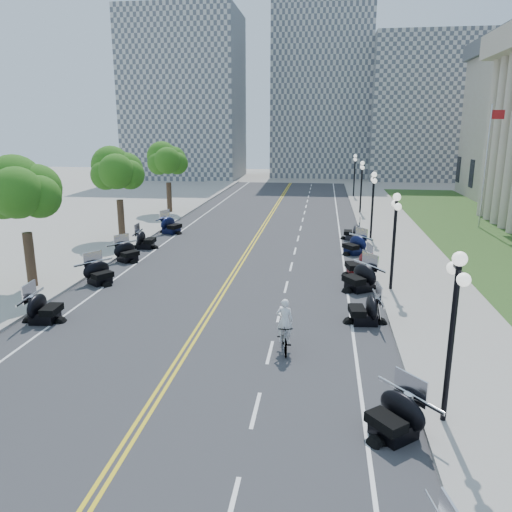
{
  "coord_description": "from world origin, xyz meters",
  "views": [
    {
      "loc": [
        5.0,
        -21.21,
        8.25
      ],
      "look_at": [
        1.76,
        2.67,
        2.0
      ],
      "focal_mm": 35.0,
      "sensor_mm": 36.0,
      "label": 1
    }
  ],
  "objects_px": {
    "bicycle": "(284,337)",
    "cyclist_rider": "(285,301)",
    "flagpole": "(485,168)",
    "motorcycle_n_3": "(395,414)"
  },
  "relations": [
    {
      "from": "flagpole",
      "to": "cyclist_rider",
      "type": "relative_size",
      "value": 5.75
    },
    {
      "from": "bicycle",
      "to": "motorcycle_n_3",
      "type": "bearing_deg",
      "value": -64.97
    },
    {
      "from": "cyclist_rider",
      "to": "bicycle",
      "type": "bearing_deg",
      "value": -0.0
    },
    {
      "from": "motorcycle_n_3",
      "to": "cyclist_rider",
      "type": "height_order",
      "value": "cyclist_rider"
    },
    {
      "from": "flagpole",
      "to": "motorcycle_n_3",
      "type": "height_order",
      "value": "flagpole"
    },
    {
      "from": "motorcycle_n_3",
      "to": "bicycle",
      "type": "relative_size",
      "value": 1.04
    },
    {
      "from": "motorcycle_n_3",
      "to": "flagpole",
      "type": "bearing_deg",
      "value": 120.43
    },
    {
      "from": "motorcycle_n_3",
      "to": "bicycle",
      "type": "bearing_deg",
      "value": 174.18
    },
    {
      "from": "flagpole",
      "to": "motorcycle_n_3",
      "type": "bearing_deg",
      "value": -109.47
    },
    {
      "from": "bicycle",
      "to": "cyclist_rider",
      "type": "bearing_deg",
      "value": 0.0
    }
  ]
}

